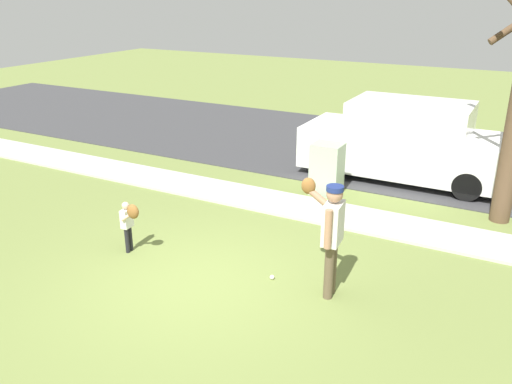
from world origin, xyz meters
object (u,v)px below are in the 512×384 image
(person_child, at_px, (129,219))
(parked_van_white, at_px, (408,143))
(person_adult, at_px, (330,228))
(baseball, at_px, (272,277))
(utility_cabinet, at_px, (327,169))

(person_child, bearing_deg, parked_van_white, 57.13)
(person_adult, xyz_separation_m, baseball, (-0.93, -0.02, -1.07))
(person_adult, bearing_deg, person_child, 0.92)
(baseball, xyz_separation_m, parked_van_white, (0.69, 5.92, 0.87))
(person_child, distance_m, utility_cabinet, 4.78)
(utility_cabinet, xyz_separation_m, parked_van_white, (1.32, 1.92, 0.32))
(baseball, relative_size, parked_van_white, 0.01)
(person_child, distance_m, baseball, 2.69)
(person_adult, xyz_separation_m, person_child, (-3.53, -0.38, -0.45))
(person_child, xyz_separation_m, utility_cabinet, (1.96, 4.35, -0.06))
(baseball, bearing_deg, utility_cabinet, 98.99)
(person_child, relative_size, baseball, 13.44)
(person_adult, bearing_deg, parked_van_white, -92.90)
(person_adult, height_order, baseball, person_adult)
(person_adult, relative_size, baseball, 23.99)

